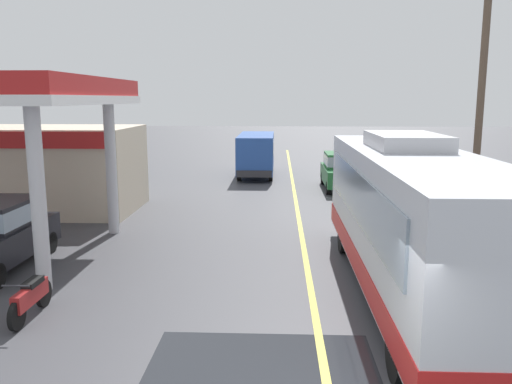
% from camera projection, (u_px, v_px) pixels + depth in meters
% --- Properties ---
extents(ground, '(120.00, 120.00, 0.00)m').
position_uv_depth(ground, '(294.00, 188.00, 26.59)').
color(ground, '#424247').
extents(lane_divider_stripe, '(0.16, 50.00, 0.01)m').
position_uv_depth(lane_divider_stripe, '(297.00, 209.00, 21.67)').
color(lane_divider_stripe, '#D8CC4C').
rests_on(lane_divider_stripe, ground).
extents(coach_bus_main, '(2.60, 11.04, 3.69)m').
position_uv_depth(coach_bus_main, '(412.00, 222.00, 11.97)').
color(coach_bus_main, silver).
rests_on(coach_bus_main, ground).
extents(gas_station_roadside, '(9.10, 11.95, 5.10)m').
position_uv_depth(gas_station_roadside, '(23.00, 151.00, 19.02)').
color(gas_station_roadside, '#B21E1E').
rests_on(gas_station_roadside, ground).
extents(minibus_opposing_lane, '(2.04, 6.13, 2.44)m').
position_uv_depth(minibus_opposing_lane, '(256.00, 151.00, 30.74)').
color(minibus_opposing_lane, '#264C9E').
rests_on(minibus_opposing_lane, ground).
extents(motorcycle_parked_forecourt, '(0.55, 1.80, 0.92)m').
position_uv_depth(motorcycle_parked_forecourt, '(31.00, 297.00, 10.86)').
color(motorcycle_parked_forecourt, black).
rests_on(motorcycle_parked_forecourt, ground).
extents(car_trailing_behind_bus, '(1.70, 4.20, 1.82)m').
position_uv_depth(car_trailing_behind_bus, '(341.00, 169.00, 26.29)').
color(car_trailing_behind_bus, '#1E602D').
rests_on(car_trailing_behind_bus, ground).
extents(utility_pole_roadside, '(1.80, 0.24, 8.62)m').
position_uv_depth(utility_pole_roadside, '(481.00, 99.00, 16.99)').
color(utility_pole_roadside, brown).
rests_on(utility_pole_roadside, ground).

